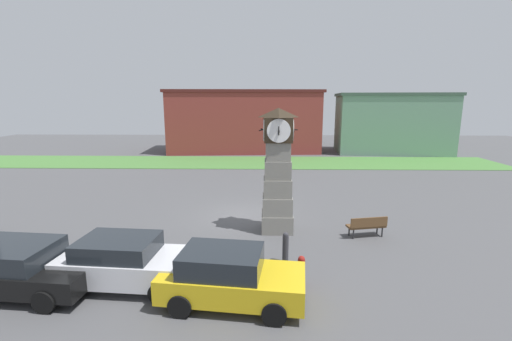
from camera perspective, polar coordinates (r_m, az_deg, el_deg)
name	(u,v)px	position (r m, az deg, el deg)	size (l,w,h in m)	color
ground_plane	(242,216)	(17.06, -2.35, -7.53)	(81.19, 81.19, 0.00)	#4C4C4F
clock_tower	(278,174)	(14.56, 3.62, -0.56)	(1.61, 1.54, 5.29)	gray
bollard_near_tower	(301,270)	(10.99, 7.54, -16.16)	(0.23, 0.23, 0.95)	maroon
bollard_mid_row	(285,247)	(12.25, 4.94, -12.63)	(0.21, 0.21, 1.11)	#333338
car_navy_sedan	(21,267)	(12.58, -34.60, -13.15)	(4.39, 2.35, 1.46)	black
car_near_tower	(127,262)	(11.44, -20.76, -14.01)	(4.20, 2.14, 1.52)	silver
car_by_building	(229,277)	(9.95, -4.45, -17.25)	(4.14, 2.19, 1.56)	gold
bench	(367,225)	(15.06, 18.02, -8.63)	(1.67, 0.84, 0.90)	brown
warehouse_blue_far	(244,121)	(38.80, -2.01, 8.28)	(17.14, 8.43, 6.71)	maroon
storefront_low_left	(392,123)	(40.18, 21.67, 7.35)	(12.27, 7.28, 6.37)	gray
grass_verge_far	(232,162)	(31.61, -4.10, 1.40)	(48.72, 6.52, 0.04)	#477A38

